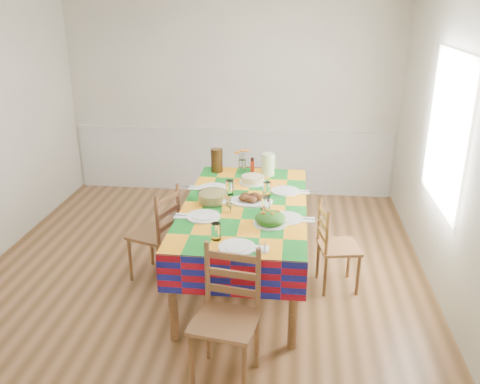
% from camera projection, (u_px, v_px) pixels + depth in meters
% --- Properties ---
extents(room, '(4.58, 5.08, 2.78)m').
position_uv_depth(room, '(197.00, 149.00, 4.57)').
color(room, brown).
rests_on(room, ground).
extents(wainscot, '(4.41, 0.06, 0.92)m').
position_uv_depth(wainscot, '(232.00, 159.00, 7.18)').
color(wainscot, silver).
rests_on(wainscot, room).
extents(window_right, '(0.00, 1.40, 1.40)m').
position_uv_depth(window_right, '(446.00, 131.00, 4.56)').
color(window_right, white).
rests_on(window_right, room).
extents(dining_table, '(1.14, 2.12, 0.83)m').
position_uv_depth(dining_table, '(245.00, 213.00, 4.76)').
color(dining_table, brown).
rests_on(dining_table, room).
extents(setting_near_head, '(0.47, 0.31, 0.14)m').
position_uv_depth(setting_near_head, '(230.00, 241.00, 3.93)').
color(setting_near_head, white).
rests_on(setting_near_head, dining_table).
extents(setting_left_near, '(0.55, 0.33, 0.14)m').
position_uv_depth(setting_left_near, '(211.00, 212.00, 4.46)').
color(setting_left_near, white).
rests_on(setting_left_near, dining_table).
extents(setting_left_far, '(0.53, 0.32, 0.14)m').
position_uv_depth(setting_left_far, '(218.00, 188.00, 5.03)').
color(setting_left_far, white).
rests_on(setting_left_far, dining_table).
extents(setting_right_near, '(0.55, 0.32, 0.14)m').
position_uv_depth(setting_right_near, '(279.00, 213.00, 4.44)').
color(setting_right_near, white).
rests_on(setting_right_near, dining_table).
extents(setting_right_far, '(0.53, 0.31, 0.14)m').
position_uv_depth(setting_right_far, '(279.00, 190.00, 4.97)').
color(setting_right_far, white).
rests_on(setting_right_far, dining_table).
extents(meat_platter, '(0.41, 0.29, 0.08)m').
position_uv_depth(meat_platter, '(251.00, 199.00, 4.75)').
color(meat_platter, white).
rests_on(meat_platter, dining_table).
extents(salad_platter, '(0.29, 0.29, 0.12)m').
position_uv_depth(salad_platter, '(270.00, 219.00, 4.29)').
color(salad_platter, white).
rests_on(salad_platter, dining_table).
extents(pasta_bowl, '(0.28, 0.28, 0.10)m').
position_uv_depth(pasta_bowl, '(213.00, 197.00, 4.74)').
color(pasta_bowl, white).
rests_on(pasta_bowl, dining_table).
extents(cake, '(0.28, 0.28, 0.08)m').
position_uv_depth(cake, '(253.00, 180.00, 5.24)').
color(cake, white).
rests_on(cake, dining_table).
extents(serving_utensils, '(0.16, 0.35, 0.01)m').
position_uv_depth(serving_utensils, '(265.00, 208.00, 4.62)').
color(serving_utensils, black).
rests_on(serving_utensils, dining_table).
extents(flower_vase, '(0.17, 0.14, 0.27)m').
position_uv_depth(flower_vase, '(242.00, 163.00, 5.53)').
color(flower_vase, white).
rests_on(flower_vase, dining_table).
extents(hot_sauce, '(0.04, 0.04, 0.18)m').
position_uv_depth(hot_sauce, '(252.00, 166.00, 5.51)').
color(hot_sauce, red).
rests_on(hot_sauce, dining_table).
extents(green_pitcher, '(0.14, 0.14, 0.24)m').
position_uv_depth(green_pitcher, '(268.00, 164.00, 5.45)').
color(green_pitcher, '#C4E6A2').
rests_on(green_pitcher, dining_table).
extents(tea_pitcher, '(0.13, 0.13, 0.26)m').
position_uv_depth(tea_pitcher, '(217.00, 160.00, 5.56)').
color(tea_pitcher, '#301E0A').
rests_on(tea_pitcher, dining_table).
extents(name_card, '(0.10, 0.03, 0.02)m').
position_uv_depth(name_card, '(235.00, 253.00, 3.80)').
color(name_card, white).
rests_on(name_card, dining_table).
extents(chair_near, '(0.51, 0.49, 1.00)m').
position_uv_depth(chair_near, '(227.00, 318.00, 3.61)').
color(chair_near, brown).
rests_on(chair_near, room).
extents(chair_far, '(0.41, 0.39, 0.84)m').
position_uv_depth(chair_far, '(256.00, 193.00, 6.12)').
color(chair_far, brown).
rests_on(chair_far, room).
extents(chair_left, '(0.52, 0.53, 0.95)m').
position_uv_depth(chair_left, '(158.00, 234.00, 4.93)').
color(chair_left, brown).
rests_on(chair_left, room).
extents(chair_right, '(0.42, 0.44, 0.86)m').
position_uv_depth(chair_right, '(335.00, 247.00, 4.78)').
color(chair_right, brown).
rests_on(chair_right, room).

